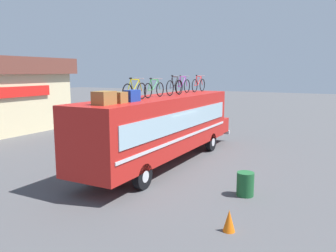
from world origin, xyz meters
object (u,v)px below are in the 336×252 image
(bus, at_px, (164,124))
(luggage_bag_3, at_px, (132,96))
(rooftop_bicycle_2, at_px, (154,89))
(traffic_cone, at_px, (229,221))
(luggage_bag_1, at_px, (104,98))
(rooftop_bicycle_3, at_px, (175,87))
(luggage_bag_2, at_px, (119,97))
(rooftop_bicycle_4, at_px, (183,86))
(trash_bin, at_px, (245,184))
(rooftop_bicycle_5, at_px, (199,85))
(rooftop_bicycle_1, at_px, (135,91))

(bus, height_order, luggage_bag_3, luggage_bag_3)
(rooftop_bicycle_2, distance_m, traffic_cone, 7.40)
(luggage_bag_1, relative_size, traffic_cone, 1.19)
(bus, xyz_separation_m, rooftop_bicycle_3, (0.78, -0.17, 1.72))
(luggage_bag_2, relative_size, luggage_bag_3, 0.70)
(rooftop_bicycle_2, bearing_deg, luggage_bag_2, -175.22)
(rooftop_bicycle_2, distance_m, rooftop_bicycle_4, 3.22)
(luggage_bag_2, distance_m, rooftop_bicycle_4, 6.15)
(rooftop_bicycle_3, height_order, trash_bin, rooftop_bicycle_3)
(luggage_bag_1, relative_size, rooftop_bicycle_4, 0.41)
(rooftop_bicycle_4, bearing_deg, rooftop_bicycle_3, -168.09)
(luggage_bag_3, relative_size, rooftop_bicycle_2, 0.40)
(luggage_bag_1, xyz_separation_m, trash_bin, (2.14, -4.42, -3.00))
(luggage_bag_2, distance_m, rooftop_bicycle_5, 7.83)
(rooftop_bicycle_5, bearing_deg, luggage_bag_1, -179.00)
(traffic_cone, bearing_deg, rooftop_bicycle_1, 60.05)
(luggage_bag_1, distance_m, rooftop_bicycle_5, 8.60)
(rooftop_bicycle_5, relative_size, traffic_cone, 2.94)
(luggage_bag_3, xyz_separation_m, rooftop_bicycle_1, (0.59, 0.27, 0.16))
(bus, relative_size, rooftop_bicycle_3, 7.11)
(luggage_bag_2, distance_m, trash_bin, 5.44)
(bus, distance_m, rooftop_bicycle_5, 4.39)
(luggage_bag_1, bearing_deg, rooftop_bicycle_2, 2.77)
(luggage_bag_3, distance_m, rooftop_bicycle_5, 7.13)
(luggage_bag_1, relative_size, rooftop_bicycle_2, 0.43)
(rooftop_bicycle_2, relative_size, trash_bin, 2.00)
(luggage_bag_3, height_order, rooftop_bicycle_5, rooftop_bicycle_5)
(luggage_bag_3, bearing_deg, rooftop_bicycle_2, 8.73)
(rooftop_bicycle_3, bearing_deg, rooftop_bicycle_4, 11.91)
(luggage_bag_1, distance_m, rooftop_bicycle_1, 2.07)
(luggage_bag_3, xyz_separation_m, trash_bin, (0.66, -4.25, -2.99))
(luggage_bag_3, relative_size, rooftop_bicycle_5, 0.37)
(rooftop_bicycle_1, relative_size, rooftop_bicycle_5, 0.93)
(bus, relative_size, traffic_cone, 19.68)
(rooftop_bicycle_4, bearing_deg, rooftop_bicycle_1, -177.33)
(luggage_bag_2, relative_size, rooftop_bicycle_1, 0.28)
(rooftop_bicycle_3, distance_m, rooftop_bicycle_5, 3.26)
(rooftop_bicycle_5, distance_m, traffic_cone, 11.06)
(rooftop_bicycle_5, bearing_deg, rooftop_bicycle_2, 179.67)
(traffic_cone, bearing_deg, rooftop_bicycle_5, 27.77)
(rooftop_bicycle_1, relative_size, rooftop_bicycle_4, 0.96)
(rooftop_bicycle_1, xyz_separation_m, trash_bin, (0.08, -4.52, -3.15))
(rooftop_bicycle_3, relative_size, trash_bin, 2.03)
(luggage_bag_3, distance_m, trash_bin, 5.24)
(rooftop_bicycle_4, bearing_deg, rooftop_bicycle_5, -6.23)
(rooftop_bicycle_2, xyz_separation_m, rooftop_bicycle_5, (4.90, -0.03, 0.03))
(rooftop_bicycle_4, xyz_separation_m, rooftop_bicycle_5, (1.69, -0.18, 0.00))
(bus, height_order, luggage_bag_2, luggage_bag_2)
(rooftop_bicycle_1, bearing_deg, rooftop_bicycle_4, 2.67)
(traffic_cone, bearing_deg, rooftop_bicycle_4, 33.69)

